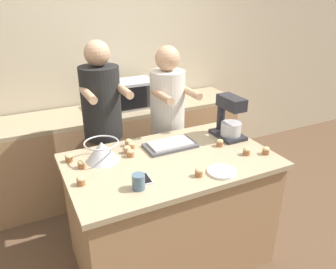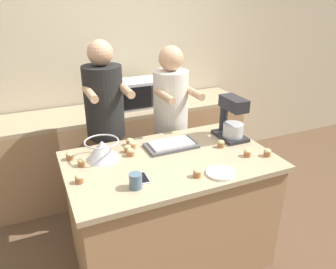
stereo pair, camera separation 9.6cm
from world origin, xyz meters
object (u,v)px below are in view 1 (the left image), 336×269
object	(u,v)px
cell_phone	(145,179)
cupcake_4	(199,172)
person_left	(104,136)
drinking_glass	(139,182)
person_right	(168,128)
baking_tray	(170,145)
cupcake_8	(247,151)
microwave_oven	(129,94)
cupcake_0	(128,142)
small_plate	(222,172)
cupcake_3	(69,158)
cupcake_7	(82,164)
stand_mixer	(229,119)
cupcake_2	(81,181)
cupcake_10	(220,143)
mixing_bowl	(102,151)
cupcake_9	(131,145)
cupcake_1	(266,150)
cupcake_5	(127,149)
cupcake_6	(130,153)

from	to	relation	value
cell_phone	cupcake_4	xyz separation A→B (m)	(0.35, -0.12, 0.03)
cupcake_4	person_left	bearing A→B (deg)	110.65
drinking_glass	person_right	bearing A→B (deg)	54.60
person_right	baking_tray	size ratio (longest dim) A/B	4.07
cupcake_8	microwave_oven	bearing A→B (deg)	104.90
cupcake_0	cupcake_4	bearing A→B (deg)	-68.17
cell_phone	small_plate	world-z (taller)	small_plate
cupcake_3	drinking_glass	bearing A→B (deg)	-59.87
cell_phone	cupcake_0	distance (m)	0.54
person_left	small_plate	size ratio (longest dim) A/B	8.64
cupcake_7	drinking_glass	bearing A→B (deg)	-58.33
stand_mixer	cupcake_8	size ratio (longest dim) A/B	5.92
small_plate	cupcake_3	xyz separation A→B (m)	(-0.91, 0.63, 0.02)
stand_mixer	cupcake_2	distance (m)	1.33
microwave_oven	baking_tray	bearing A→B (deg)	-93.36
person_left	drinking_glass	xyz separation A→B (m)	(-0.05, -0.95, 0.07)
cupcake_7	baking_tray	bearing A→B (deg)	1.96
cupcake_2	stand_mixer	bearing A→B (deg)	9.01
drinking_glass	small_plate	size ratio (longest dim) A/B	0.50
cupcake_2	cupcake_7	size ratio (longest dim) A/B	1.00
cupcake_10	person_left	bearing A→B (deg)	139.23
baking_tray	cupcake_4	size ratio (longest dim) A/B	6.69
cupcake_4	drinking_glass	bearing A→B (deg)	174.73
mixing_bowl	small_plate	distance (m)	0.88
cupcake_3	cupcake_8	xyz separation A→B (m)	(1.24, -0.49, 0.00)
cell_phone	cupcake_0	bearing A→B (deg)	81.26
stand_mixer	cupcake_10	world-z (taller)	stand_mixer
cupcake_3	cupcake_2	bearing A→B (deg)	-88.82
stand_mixer	cupcake_2	world-z (taller)	stand_mixer
cupcake_2	cupcake_10	size ratio (longest dim) A/B	1.00
cupcake_4	cupcake_9	size ratio (longest dim) A/B	1.00
mixing_bowl	cupcake_9	xyz separation A→B (m)	(0.26, 0.08, -0.05)
small_plate	cupcake_1	size ratio (longest dim) A/B	3.31
microwave_oven	drinking_glass	world-z (taller)	microwave_oven
drinking_glass	cupcake_1	world-z (taller)	drinking_glass
person_left	cupcake_4	distance (m)	1.06
baking_tray	cupcake_5	xyz separation A→B (m)	(-0.35, 0.05, 0.01)
drinking_glass	cupcake_5	bearing A→B (deg)	78.20
cupcake_6	cupcake_8	bearing A→B (deg)	-24.38
cupcake_2	person_right	bearing A→B (deg)	36.81
cupcake_5	cupcake_8	size ratio (longest dim) A/B	1.00
person_right	mixing_bowl	bearing A→B (deg)	-148.26
drinking_glass	cupcake_7	xyz separation A→B (m)	(-0.26, 0.43, -0.02)
stand_mixer	cupcake_3	distance (m)	1.33
small_plate	cupcake_3	bearing A→B (deg)	145.22
stand_mixer	mixing_bowl	bearing A→B (deg)	176.98
cupcake_0	cupcake_1	size ratio (longest dim) A/B	1.00
mixing_bowl	cupcake_8	distance (m)	1.09
small_plate	cupcake_7	distance (m)	0.98
stand_mixer	drinking_glass	world-z (taller)	stand_mixer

